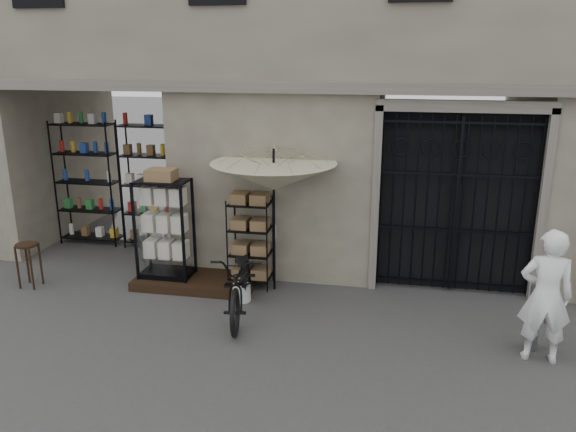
% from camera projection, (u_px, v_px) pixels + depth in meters
% --- Properties ---
extents(ground, '(80.00, 80.00, 0.00)m').
position_uv_depth(ground, '(327.00, 344.00, 7.52)').
color(ground, black).
rests_on(ground, ground).
extents(main_building, '(14.00, 4.00, 9.00)m').
position_uv_depth(main_building, '(359.00, 9.00, 10.03)').
color(main_building, gray).
rests_on(main_building, ground).
extents(shop_recess, '(3.00, 1.70, 3.00)m').
position_uv_depth(shop_recess, '(109.00, 177.00, 10.55)').
color(shop_recess, black).
rests_on(shop_recess, ground).
extents(shop_shelving, '(2.70, 0.50, 2.50)m').
position_uv_depth(shop_shelving, '(120.00, 184.00, 11.10)').
color(shop_shelving, black).
rests_on(shop_shelving, ground).
extents(iron_gate, '(2.50, 0.21, 3.00)m').
position_uv_depth(iron_gate, '(455.00, 200.00, 8.93)').
color(iron_gate, black).
rests_on(iron_gate, ground).
extents(step_platform, '(2.00, 0.90, 0.15)m').
position_uv_depth(step_platform, '(196.00, 281.00, 9.40)').
color(step_platform, black).
rests_on(step_platform, ground).
extents(display_cabinet, '(0.93, 0.71, 1.78)m').
position_uv_depth(display_cabinet, '(165.00, 234.00, 9.25)').
color(display_cabinet, black).
rests_on(display_cabinet, step_platform).
extents(wire_rack, '(0.80, 0.70, 1.51)m').
position_uv_depth(wire_rack, '(251.00, 243.00, 9.23)').
color(wire_rack, black).
rests_on(wire_rack, ground).
extents(market_umbrella, '(1.72, 1.76, 2.81)m').
position_uv_depth(market_umbrella, '(274.00, 169.00, 8.71)').
color(market_umbrella, black).
rests_on(market_umbrella, ground).
extents(white_bucket, '(0.34, 0.34, 0.27)m').
position_uv_depth(white_bucket, '(242.00, 292.00, 8.81)').
color(white_bucket, silver).
rests_on(white_bucket, ground).
extents(bicycle, '(0.86, 1.15, 2.01)m').
position_uv_depth(bicycle, '(242.00, 314.00, 8.40)').
color(bicycle, black).
rests_on(bicycle, ground).
extents(wooden_stool, '(0.43, 0.43, 0.75)m').
position_uv_depth(wooden_stool, '(29.00, 264.00, 9.28)').
color(wooden_stool, black).
rests_on(wooden_stool, ground).
extents(steel_bollard, '(0.20, 0.20, 0.90)m').
position_uv_depth(steel_bollard, '(534.00, 318.00, 7.29)').
color(steel_bollard, slate).
rests_on(steel_bollard, ground).
extents(shopkeeper, '(0.75, 1.78, 0.42)m').
position_uv_depth(shopkeeper, '(537.00, 359.00, 7.17)').
color(shopkeeper, white).
rests_on(shopkeeper, ground).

